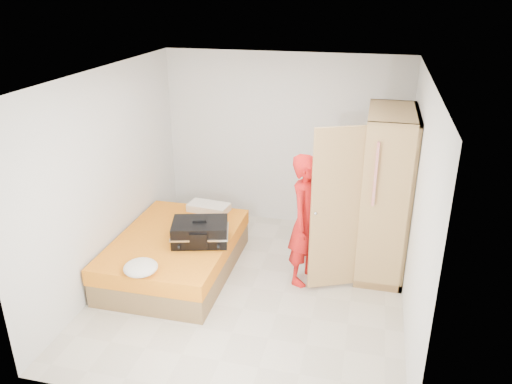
% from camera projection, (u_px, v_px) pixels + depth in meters
% --- Properties ---
extents(room, '(4.00, 4.02, 2.60)m').
position_uv_depth(room, '(252.00, 191.00, 5.66)').
color(room, beige).
rests_on(room, ground).
extents(bed, '(1.42, 2.02, 0.50)m').
position_uv_depth(bed, '(176.00, 254.00, 6.43)').
color(bed, olive).
rests_on(bed, ground).
extents(wardrobe, '(1.13, 1.42, 2.10)m').
position_uv_depth(wardrobe, '(381.00, 198.00, 6.22)').
color(wardrobe, tan).
rests_on(wardrobe, ground).
extents(person, '(0.58, 0.70, 1.66)m').
position_uv_depth(person, '(307.00, 220.00, 6.02)').
color(person, red).
rests_on(person, ground).
extents(suitcase, '(0.80, 0.67, 0.30)m').
position_uv_depth(suitcase, '(200.00, 232.00, 6.17)').
color(suitcase, black).
rests_on(suitcase, bed).
extents(round_cushion, '(0.38, 0.38, 0.14)m').
position_uv_depth(round_cushion, '(141.00, 268.00, 5.51)').
color(round_cushion, white).
rests_on(round_cushion, bed).
extents(pillow, '(0.60, 0.36, 0.10)m').
position_uv_depth(pillow, '(209.00, 207.00, 7.04)').
color(pillow, white).
rests_on(pillow, bed).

